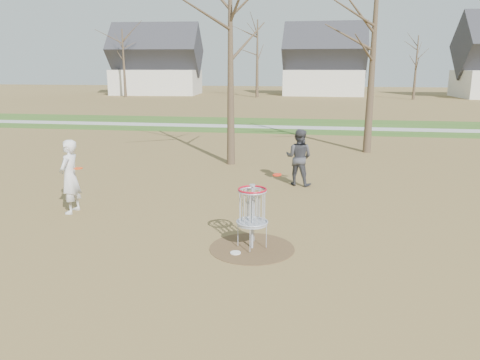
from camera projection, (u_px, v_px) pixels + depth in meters
name	position (u px, v px, depth m)	size (l,w,h in m)	color
ground	(252.00, 248.00, 9.84)	(160.00, 160.00, 0.00)	brown
green_band	(297.00, 126.00, 29.97)	(160.00, 8.00, 0.01)	#2D5119
footpath	(296.00, 127.00, 29.01)	(160.00, 1.50, 0.01)	#9E9E99
dirt_circle	(252.00, 248.00, 9.84)	(1.80, 1.80, 0.01)	#47331E
player_standing	(70.00, 177.00, 12.03)	(0.70, 0.46, 1.92)	silver
player_throwing	(299.00, 157.00, 14.87)	(0.88, 0.68, 1.81)	#37383D
disc_grounded	(236.00, 253.00, 9.56)	(0.22, 0.22, 0.02)	white
discs_in_play	(181.00, 172.00, 11.66)	(5.23, 0.69, 0.12)	red
disc_golf_basket	(252.00, 207.00, 9.63)	(0.64, 0.64, 1.35)	#9EA3AD
bare_trees	(325.00, 48.00, 42.60)	(52.62, 44.98, 9.00)	#382B1E
houses_row	(343.00, 67.00, 58.71)	(56.51, 10.01, 7.26)	silver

